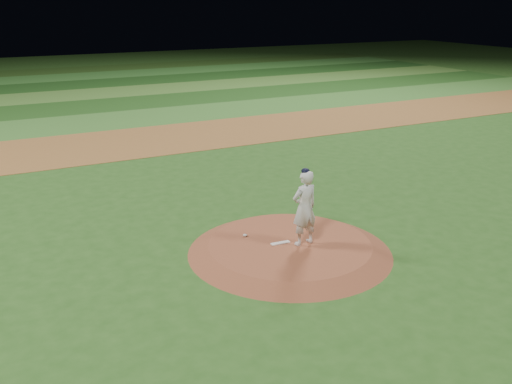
# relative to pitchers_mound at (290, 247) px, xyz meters

# --- Properties ---
(ground) EXTENTS (120.00, 120.00, 0.00)m
(ground) POSITION_rel_pitchers_mound_xyz_m (0.00, 0.00, -0.12)
(ground) COLOR #27531B
(ground) RESTS_ON ground
(infield_dirt_band) EXTENTS (70.00, 6.00, 0.02)m
(infield_dirt_band) POSITION_rel_pitchers_mound_xyz_m (0.00, 14.00, -0.12)
(infield_dirt_band) COLOR brown
(infield_dirt_band) RESTS_ON ground
(outfield_stripe_0) EXTENTS (70.00, 5.00, 0.02)m
(outfield_stripe_0) POSITION_rel_pitchers_mound_xyz_m (0.00, 19.50, -0.12)
(outfield_stripe_0) COLOR #377129
(outfield_stripe_0) RESTS_ON ground
(outfield_stripe_1) EXTENTS (70.00, 5.00, 0.02)m
(outfield_stripe_1) POSITION_rel_pitchers_mound_xyz_m (0.00, 24.50, -0.12)
(outfield_stripe_1) COLOR #1E4917
(outfield_stripe_1) RESTS_ON ground
(outfield_stripe_2) EXTENTS (70.00, 5.00, 0.02)m
(outfield_stripe_2) POSITION_rel_pitchers_mound_xyz_m (0.00, 29.50, -0.12)
(outfield_stripe_2) COLOR #42752A
(outfield_stripe_2) RESTS_ON ground
(outfield_stripe_3) EXTENTS (70.00, 5.00, 0.02)m
(outfield_stripe_3) POSITION_rel_pitchers_mound_xyz_m (0.00, 34.50, -0.12)
(outfield_stripe_3) COLOR #194215
(outfield_stripe_3) RESTS_ON ground
(outfield_stripe_4) EXTENTS (70.00, 5.00, 0.02)m
(outfield_stripe_4) POSITION_rel_pitchers_mound_xyz_m (0.00, 39.50, -0.12)
(outfield_stripe_4) COLOR #2F6D27
(outfield_stripe_4) RESTS_ON ground
(outfield_stripe_5) EXTENTS (70.00, 5.00, 0.02)m
(outfield_stripe_5) POSITION_rel_pitchers_mound_xyz_m (0.00, 44.50, -0.12)
(outfield_stripe_5) COLOR #254917
(outfield_stripe_5) RESTS_ON ground
(pitchers_mound) EXTENTS (5.50, 5.50, 0.25)m
(pitchers_mound) POSITION_rel_pitchers_mound_xyz_m (0.00, 0.00, 0.00)
(pitchers_mound) COLOR brown
(pitchers_mound) RESTS_ON ground
(pitching_rubber) EXTENTS (0.54, 0.17, 0.03)m
(pitching_rubber) POSITION_rel_pitchers_mound_xyz_m (-0.23, 0.11, 0.14)
(pitching_rubber) COLOR white
(pitching_rubber) RESTS_ON pitchers_mound
(rosin_bag) EXTENTS (0.12, 0.12, 0.07)m
(rosin_bag) POSITION_rel_pitchers_mound_xyz_m (-0.87, 0.97, 0.16)
(rosin_bag) COLOR beige
(rosin_bag) RESTS_ON pitchers_mound
(pitcher_on_mound) EXTENTS (0.80, 0.57, 2.12)m
(pitcher_on_mound) POSITION_rel_pitchers_mound_xyz_m (0.30, -0.20, 1.17)
(pitcher_on_mound) COLOR silver
(pitcher_on_mound) RESTS_ON pitchers_mound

